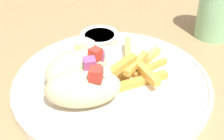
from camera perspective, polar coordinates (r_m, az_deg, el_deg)
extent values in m
cube|color=#9E7A51|center=(0.53, 1.87, -2.52)|extent=(1.46, 1.46, 0.04)
cylinder|color=white|center=(0.49, 0.00, -2.60)|extent=(0.31, 0.31, 0.01)
torus|color=white|center=(0.48, 0.00, -1.75)|extent=(0.30, 0.30, 0.01)
ellipsoid|color=beige|center=(0.43, -5.37, -3.25)|extent=(0.11, 0.07, 0.05)
cube|color=#B7D693|center=(0.43, -4.60, 0.39)|extent=(0.02, 0.02, 0.01)
cube|color=white|center=(0.42, -1.21, -1.28)|extent=(0.02, 0.02, 0.01)
cube|color=red|center=(0.42, -3.87, 0.46)|extent=(0.01, 0.01, 0.01)
cube|color=silver|center=(0.42, -1.28, -0.54)|extent=(0.01, 0.01, 0.01)
cube|color=#A34C84|center=(0.42, -4.15, 1.08)|extent=(0.02, 0.02, 0.02)
cube|color=red|center=(0.40, -2.93, -0.78)|extent=(0.02, 0.02, 0.02)
cube|color=red|center=(0.42, -2.76, 0.23)|extent=(0.01, 0.01, 0.01)
ellipsoid|color=beige|center=(0.47, -6.48, 0.36)|extent=(0.13, 0.12, 0.05)
cube|color=red|center=(0.46, -3.01, 3.01)|extent=(0.02, 0.02, 0.02)
cube|color=silver|center=(0.47, -2.79, 3.43)|extent=(0.01, 0.01, 0.01)
cube|color=#A34C84|center=(0.47, -2.18, 2.64)|extent=(0.02, 0.02, 0.01)
cube|color=#B7D693|center=(0.48, -6.04, 4.42)|extent=(0.02, 0.02, 0.01)
cube|color=white|center=(0.48, -4.69, 4.62)|extent=(0.02, 0.02, 0.02)
cube|color=gold|center=(0.49, 3.84, -0.50)|extent=(0.06, 0.02, 0.01)
cube|color=#E5B251|center=(0.53, 6.42, 2.01)|extent=(0.06, 0.06, 0.01)
cube|color=gold|center=(0.51, 6.93, 0.37)|extent=(0.07, 0.04, 0.01)
cube|color=gold|center=(0.47, 5.55, -1.99)|extent=(0.09, 0.03, 0.01)
cube|color=gold|center=(0.48, 4.47, 1.26)|extent=(0.05, 0.05, 0.01)
cube|color=gold|center=(0.48, 5.78, 0.06)|extent=(0.03, 0.08, 0.01)
cube|color=#E5B251|center=(0.52, 2.97, 3.29)|extent=(0.03, 0.08, 0.01)
cube|color=gold|center=(0.46, 1.61, 0.68)|extent=(0.06, 0.05, 0.01)
cylinder|color=white|center=(0.55, -2.26, 4.93)|extent=(0.06, 0.06, 0.03)
cylinder|color=beige|center=(0.54, -2.29, 6.21)|extent=(0.05, 0.05, 0.01)
torus|color=white|center=(0.54, -2.30, 6.49)|extent=(0.07, 0.07, 0.00)
cylinder|color=#8CCC93|center=(0.64, 18.69, 10.98)|extent=(0.07, 0.07, 0.13)
cylinder|color=silver|center=(0.65, 18.37, 9.46)|extent=(0.06, 0.06, 0.08)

